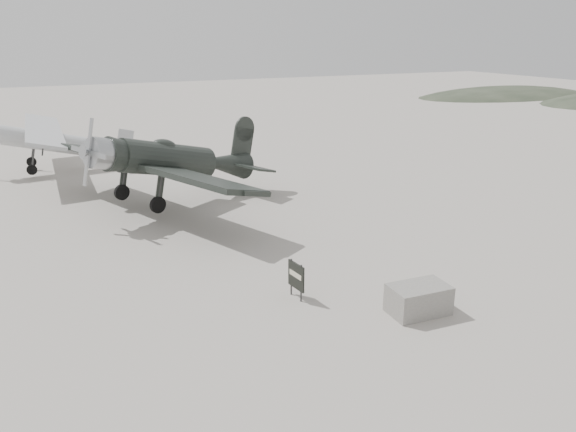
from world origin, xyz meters
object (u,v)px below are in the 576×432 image
(lowwing_monoplane, at_px, (174,161))
(highwing_monoplane, at_px, (56,138))
(equipment_block, at_px, (419,299))
(sign_board, at_px, (296,277))

(lowwing_monoplane, bearing_deg, highwing_monoplane, 93.15)
(lowwing_monoplane, xyz_separation_m, equipment_block, (3.83, -13.64, -1.81))
(equipment_block, height_order, sign_board, sign_board)
(lowwing_monoplane, xyz_separation_m, sign_board, (0.96, -11.23, -1.51))
(lowwing_monoplane, bearing_deg, sign_board, -106.95)
(lowwing_monoplane, height_order, equipment_block, lowwing_monoplane)
(lowwing_monoplane, distance_m, highwing_monoplane, 10.94)
(lowwing_monoplane, height_order, highwing_monoplane, lowwing_monoplane)
(lowwing_monoplane, distance_m, sign_board, 11.37)
(highwing_monoplane, relative_size, sign_board, 9.30)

